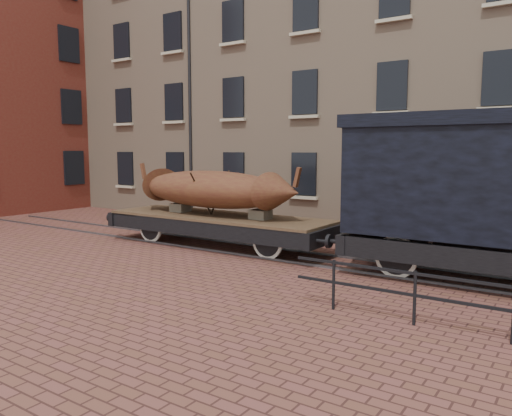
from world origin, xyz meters
The scene contains 6 objects.
ground centered at (0.00, 0.00, 0.00)m, with size 90.00×90.00×0.00m, color brown.
warehouse_cream centered at (3.00, 9.99, 7.00)m, with size 40.00×10.19×14.00m.
rail_track centered at (0.00, 0.00, 0.03)m, with size 30.00×1.52×0.06m.
flatcar_wagon centered at (-2.94, 0.00, 0.83)m, with size 8.79×2.39×1.33m.
iron_boat centered at (-3.23, 0.00, 1.88)m, with size 6.94×2.23×1.64m.
goods_van centered at (5.35, 0.00, 2.53)m, with size 7.80×2.84×4.04m.
Camera 1 is at (7.14, -12.62, 3.16)m, focal length 35.00 mm.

